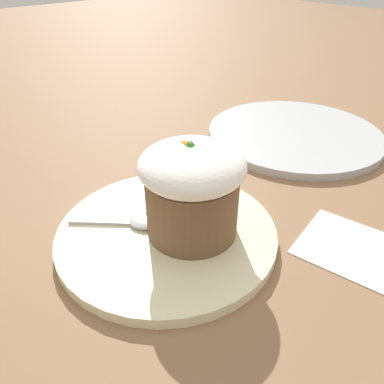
{
  "coord_description": "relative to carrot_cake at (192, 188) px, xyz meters",
  "views": [
    {
      "loc": [
        -0.25,
        0.2,
        0.27
      ],
      "look_at": [
        -0.02,
        -0.02,
        0.06
      ],
      "focal_mm": 35.0,
      "sensor_mm": 36.0,
      "label": 1
    }
  ],
  "objects": [
    {
      "name": "ground_plane",
      "position": [
        0.02,
        0.02,
        -0.07
      ],
      "size": [
        4.0,
        4.0,
        0.0
      ],
      "primitive_type": "plane",
      "color": "#846042"
    },
    {
      "name": "dessert_plate",
      "position": [
        0.02,
        0.02,
        -0.06
      ],
      "size": [
        0.24,
        0.24,
        0.01
      ],
      "color": "beige",
      "rests_on": "ground_plane"
    },
    {
      "name": "carrot_cake",
      "position": [
        0.0,
        0.0,
        0.0
      ],
      "size": [
        0.11,
        0.11,
        0.11
      ],
      "color": "brown",
      "rests_on": "dessert_plate"
    },
    {
      "name": "spoon",
      "position": [
        0.05,
        0.04,
        -0.05
      ],
      "size": [
        0.09,
        0.09,
        0.01
      ],
      "color": "#B7B7BC",
      "rests_on": "dessert_plate"
    },
    {
      "name": "side_plate",
      "position": [
        0.07,
        -0.31,
        -0.06
      ],
      "size": [
        0.29,
        0.29,
        0.01
      ],
      "color": "#B2B7BC",
      "rests_on": "ground_plane"
    },
    {
      "name": "paper_napkin",
      "position": [
        -0.14,
        -0.11,
        -0.07
      ],
      "size": [
        0.13,
        0.11,
        0.0
      ],
      "color": "white",
      "rests_on": "ground_plane"
    }
  ]
}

